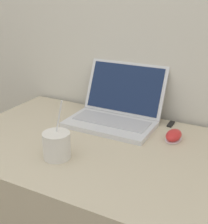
{
  "coord_description": "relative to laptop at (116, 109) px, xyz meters",
  "views": [
    {
      "loc": [
        0.49,
        -0.59,
        1.32
      ],
      "look_at": [
        -0.06,
        0.47,
        0.85
      ],
      "focal_mm": 50.0,
      "sensor_mm": 36.0,
      "label": 1
    }
  ],
  "objects": [
    {
      "name": "computer_mouse",
      "position": [
        0.28,
        -0.06,
        -0.04
      ],
      "size": [
        0.06,
        0.1,
        0.04
      ],
      "color": "white",
      "rests_on": "desk"
    },
    {
      "name": "usb_stick",
      "position": [
        0.23,
        0.08,
        -0.05
      ],
      "size": [
        0.02,
        0.06,
        0.01
      ],
      "color": "black",
      "rests_on": "desk"
    },
    {
      "name": "drink_cup",
      "position": [
        -0.05,
        -0.38,
        -0.01
      ],
      "size": [
        0.1,
        0.1,
        0.21
      ],
      "color": "silver",
      "rests_on": "desk"
    },
    {
      "name": "wall_back",
      "position": [
        0.06,
        0.16,
        0.43
      ],
      "size": [
        7.0,
        0.04,
        2.5
      ],
      "color": "silver",
      "rests_on": "ground_plane"
    },
    {
      "name": "laptop",
      "position": [
        0.0,
        0.0,
        0.0
      ],
      "size": [
        0.38,
        0.32,
        0.24
      ],
      "color": "silver",
      "rests_on": "desk"
    },
    {
      "name": "desk",
      "position": [
        0.06,
        -0.23,
        -0.44
      ],
      "size": [
        1.17,
        0.7,
        0.76
      ],
      "color": "beige",
      "rests_on": "ground_plane"
    }
  ]
}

